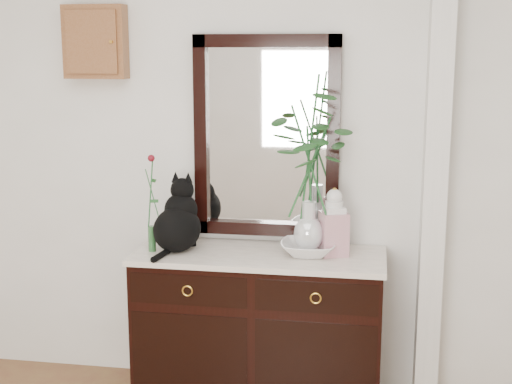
% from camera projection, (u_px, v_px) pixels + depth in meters
% --- Properties ---
extents(wall_back, '(3.60, 0.04, 2.70)m').
position_uv_depth(wall_back, '(249.00, 153.00, 3.93)').
color(wall_back, silver).
rests_on(wall_back, ground).
extents(pilaster, '(0.12, 0.20, 2.70)m').
position_uv_depth(pilaster, '(436.00, 159.00, 3.69)').
color(pilaster, silver).
rests_on(pilaster, ground).
extents(sideboard, '(1.33, 0.52, 0.82)m').
position_uv_depth(sideboard, '(259.00, 320.00, 3.85)').
color(sideboard, black).
rests_on(sideboard, ground).
extents(wall_mirror, '(0.80, 0.06, 1.10)m').
position_uv_depth(wall_mirror, '(266.00, 137.00, 3.89)').
color(wall_mirror, black).
rests_on(wall_mirror, wall_back).
extents(key_cabinet, '(0.35, 0.10, 0.40)m').
position_uv_depth(key_cabinet, '(95.00, 42.00, 3.92)').
color(key_cabinet, brown).
rests_on(key_cabinet, wall_back).
extents(cat, '(0.32, 0.38, 0.39)m').
position_uv_depth(cat, '(177.00, 215.00, 3.79)').
color(cat, black).
rests_on(cat, sideboard).
extents(lotus_bowl, '(0.31, 0.31, 0.07)m').
position_uv_depth(lotus_bowl, '(308.00, 248.00, 3.73)').
color(lotus_bowl, white).
rests_on(lotus_bowl, sideboard).
extents(vase_branches, '(0.50, 0.50, 0.93)m').
position_uv_depth(vase_branches, '(310.00, 163.00, 3.64)').
color(vase_branches, silver).
rests_on(vase_branches, lotus_bowl).
extents(bud_vase_rose, '(0.07, 0.07, 0.53)m').
position_uv_depth(bud_vase_rose, '(151.00, 203.00, 3.76)').
color(bud_vase_rose, '#2E5F30').
rests_on(bud_vase_rose, sideboard).
extents(ginger_jar, '(0.17, 0.17, 0.36)m').
position_uv_depth(ginger_jar, '(334.00, 221.00, 3.71)').
color(ginger_jar, silver).
rests_on(ginger_jar, sideboard).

